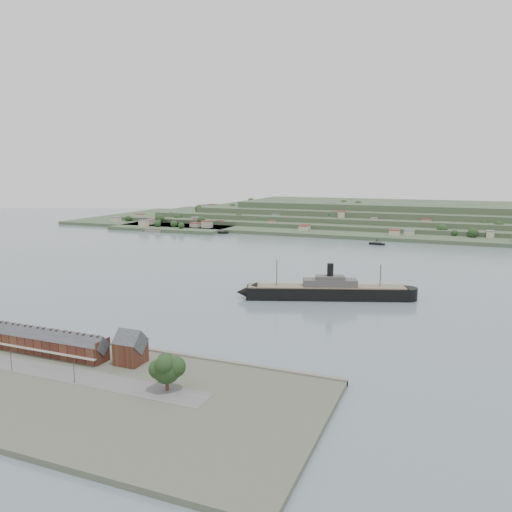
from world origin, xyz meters
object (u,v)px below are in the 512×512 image
at_px(gabled_building, 131,348).
at_px(steamship, 322,291).
at_px(tugboat, 268,297).
at_px(fig_tree, 167,368).
at_px(terrace_row, 49,342).

relative_size(gabled_building, steamship, 0.13).
relative_size(steamship, tugboat, 6.38).
bearing_deg(tugboat, fig_tree, -84.33).
distance_m(steamship, fig_tree, 148.71).
relative_size(gabled_building, tugboat, 0.86).
relative_size(terrace_row, fig_tree, 4.15).
bearing_deg(steamship, tugboat, -155.40).
bearing_deg(terrace_row, tugboat, 67.44).
xyz_separation_m(terrace_row, steamship, (80.32, 135.67, -2.03)).
height_order(terrace_row, gabled_building, gabled_building).
bearing_deg(gabled_building, terrace_row, -173.88).
relative_size(terrace_row, gabled_building, 3.95).
relative_size(terrace_row, tugboat, 3.39).
height_order(tugboat, fig_tree, fig_tree).
height_order(terrace_row, steamship, steamship).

